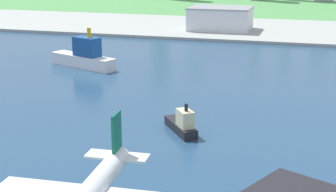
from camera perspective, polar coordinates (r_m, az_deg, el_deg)
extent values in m
plane|color=#4E934E|center=(278.31, 5.25, 1.88)|extent=(2400.00, 2400.00, 0.00)
cube|color=navy|center=(221.88, 2.18, -1.68)|extent=(840.00, 360.00, 0.15)
cube|color=#9CA19C|center=(462.76, 9.96, 7.46)|extent=(840.00, 140.00, 2.50)
cube|color=#0C5947|center=(89.16, -5.84, -4.75)|extent=(0.76, 4.13, 9.07)
cube|color=silver|center=(90.41, -5.78, -6.77)|extent=(11.48, 4.48, 0.36)
cube|color=black|center=(195.46, 1.43, -3.56)|extent=(17.47, 20.90, 3.50)
cube|color=beige|center=(189.85, 1.94, -2.57)|extent=(8.43, 9.10, 6.48)
cylinder|color=black|center=(187.46, 2.08, -1.32)|extent=(1.33, 1.33, 2.80)
cube|color=white|center=(310.55, -9.61, 3.91)|extent=(47.24, 26.22, 7.33)
cube|color=#19478C|center=(305.91, -9.19, 5.54)|extent=(18.72, 13.80, 11.44)
cylinder|color=yellow|center=(302.82, -8.95, 7.11)|extent=(2.35, 2.35, 5.87)
cube|color=silver|center=(446.87, 5.97, 8.68)|extent=(52.16, 41.22, 18.55)
cube|color=gray|center=(445.76, 6.01, 9.94)|extent=(53.20, 42.04, 1.20)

